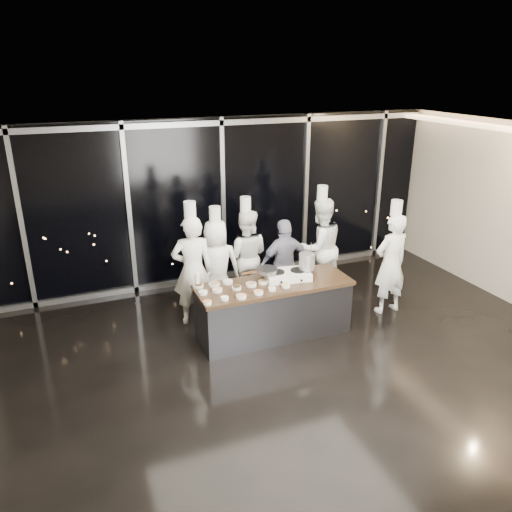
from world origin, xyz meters
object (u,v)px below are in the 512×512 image
at_px(stock_pot, 307,261).
at_px(chef_center, 246,256).
at_px(frying_pan, 267,270).
at_px(chef_far_left, 193,270).
at_px(guest, 285,264).
at_px(demo_counter, 274,309).
at_px(chef_side, 391,263).
at_px(stove, 287,275).
at_px(chef_right, 320,247).
at_px(chef_left, 216,266).

relative_size(stock_pot, chef_center, 0.13).
bearing_deg(frying_pan, chef_center, 94.23).
height_order(frying_pan, chef_far_left, chef_far_left).
bearing_deg(guest, stock_pot, 89.05).
bearing_deg(guest, demo_counter, 54.67).
distance_m(stock_pot, chef_side, 1.63).
distance_m(stove, chef_right, 1.52).
height_order(demo_counter, guest, guest).
relative_size(chef_far_left, chef_right, 1.00).
height_order(chef_far_left, chef_side, chef_far_left).
bearing_deg(chef_center, chef_side, 172.37).
bearing_deg(guest, chef_right, -165.17).
relative_size(frying_pan, chef_right, 0.29).
bearing_deg(chef_far_left, guest, -170.63).
xyz_separation_m(chef_left, chef_right, (1.99, -0.04, 0.09)).
bearing_deg(chef_right, chef_far_left, -0.52).
height_order(stock_pot, guest, guest).
xyz_separation_m(chef_far_left, chef_side, (3.26, -0.88, -0.04)).
height_order(demo_counter, chef_far_left, chef_far_left).
bearing_deg(chef_left, stock_pot, 145.91).
xyz_separation_m(demo_counter, guest, (0.59, 0.86, 0.36)).
bearing_deg(guest, frying_pan, 46.35).
bearing_deg(chef_far_left, chef_right, -164.89).
xyz_separation_m(chef_far_left, guest, (1.65, -0.03, -0.14)).
bearing_deg(frying_pan, chef_side, 5.42).
xyz_separation_m(guest, chef_right, (0.82, 0.23, 0.13)).
xyz_separation_m(chef_far_left, chef_right, (2.47, 0.21, -0.01)).
bearing_deg(stock_pot, chef_right, 52.24).
bearing_deg(chef_right, chef_side, 120.98).
distance_m(demo_counter, frying_pan, 0.64).
relative_size(stove, chef_left, 0.40).
bearing_deg(stove, chef_far_left, 158.04).
height_order(guest, chef_side, chef_side).
relative_size(chef_left, chef_right, 0.91).
relative_size(demo_counter, chef_side, 1.22).
distance_m(frying_pan, guest, 0.99).
height_order(chef_far_left, chef_center, chef_far_left).
bearing_deg(chef_far_left, chef_left, -142.72).
relative_size(chef_left, chef_side, 0.95).
distance_m(frying_pan, chef_center, 1.21).
relative_size(chef_far_left, chef_side, 1.04).
distance_m(chef_far_left, guest, 1.66).
bearing_deg(stove, chef_center, 109.50).
bearing_deg(chef_side, stock_pot, -5.69).
xyz_separation_m(demo_counter, stove, (0.27, 0.09, 0.51)).
relative_size(frying_pan, chef_left, 0.32).
relative_size(chef_far_left, chef_left, 1.10).
height_order(guest, chef_right, chef_right).
xyz_separation_m(stock_pot, chef_side, (1.61, -0.03, -0.26)).
xyz_separation_m(chef_center, guest, (0.55, -0.49, -0.06)).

